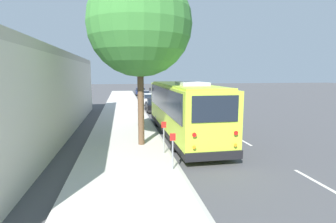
{
  "coord_description": "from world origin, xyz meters",
  "views": [
    {
      "loc": [
        -16.21,
        4.04,
        3.84
      ],
      "look_at": [
        0.86,
        1.01,
        1.3
      ],
      "focal_mm": 28.0,
      "sensor_mm": 36.0,
      "label": 1
    }
  ],
  "objects": [
    {
      "name": "ground_plane",
      "position": [
        0.0,
        0.0,
        0.0
      ],
      "size": [
        160.0,
        160.0,
        0.0
      ],
      "primitive_type": "plane",
      "color": "#474749"
    },
    {
      "name": "parked_sedan_black",
      "position": [
        10.18,
        0.78,
        0.6
      ],
      "size": [
        4.16,
        1.81,
        1.29
      ],
      "rotation": [
        0.0,
        0.0,
        -0.03
      ],
      "color": "black",
      "rests_on": "ground"
    },
    {
      "name": "parked_sedan_white",
      "position": [
        16.35,
        0.62,
        0.61
      ],
      "size": [
        4.2,
        1.84,
        1.31
      ],
      "rotation": [
        0.0,
        0.0,
        0.02
      ],
      "color": "silver",
      "rests_on": "ground"
    },
    {
      "name": "sign_post_far",
      "position": [
        -4.57,
        2.17,
        0.92
      ],
      "size": [
        0.06,
        0.22,
        1.49
      ],
      "color": "gray",
      "rests_on": "sidewalk_slab"
    },
    {
      "name": "parked_sedan_gray",
      "position": [
        23.47,
        0.7,
        0.58
      ],
      "size": [
        4.28,
        1.92,
        1.27
      ],
      "rotation": [
        0.0,
        0.0,
        -0.06
      ],
      "color": "slate",
      "rests_on": "ground"
    },
    {
      "name": "lane_stripe_ahead",
      "position": [
        3.56,
        -2.73,
        0.0
      ],
      "size": [
        2.4,
        0.14,
        0.01
      ],
      "primitive_type": "cube",
      "color": "silver",
      "rests_on": "ground"
    },
    {
      "name": "lane_stripe_mid",
      "position": [
        -2.44,
        -2.73,
        0.0
      ],
      "size": [
        2.4,
        0.14,
        0.01
      ],
      "primitive_type": "cube",
      "color": "silver",
      "rests_on": "ground"
    },
    {
      "name": "sidewalk_slab",
      "position": [
        0.0,
        3.98,
        0.07
      ],
      "size": [
        80.0,
        4.06,
        0.15
      ],
      "primitive_type": "cube",
      "color": "beige",
      "rests_on": "ground"
    },
    {
      "name": "lane_stripe_behind",
      "position": [
        -8.44,
        -2.73,
        0.0
      ],
      "size": [
        2.4,
        0.14,
        0.01
      ],
      "primitive_type": "cube",
      "color": "silver",
      "rests_on": "ground"
    },
    {
      "name": "sign_post_near",
      "position": [
        -6.7,
        2.17,
        0.89
      ],
      "size": [
        0.06,
        0.22,
        1.43
      ],
      "color": "gray",
      "rests_on": "sidewalk_slab"
    },
    {
      "name": "parked_sedan_navy",
      "position": [
        30.21,
        0.79,
        0.62
      ],
      "size": [
        4.66,
        1.74,
        1.32
      ],
      "rotation": [
        0.0,
        0.0,
        -0.0
      ],
      "color": "#19234C",
      "rests_on": "ground"
    },
    {
      "name": "shuttle_bus",
      "position": [
        -0.83,
        0.41,
        1.82
      ],
      "size": [
        11.28,
        2.78,
        3.38
      ],
      "rotation": [
        0.0,
        0.0,
        0.01
      ],
      "color": "#BCDB38",
      "rests_on": "ground"
    },
    {
      "name": "street_tree",
      "position": [
        -2.69,
        3.08,
        6.58
      ],
      "size": [
        5.17,
        5.17,
        9.44
      ],
      "color": "brown",
      "rests_on": "sidewalk_slab"
    },
    {
      "name": "curb_strip",
      "position": [
        0.0,
        1.88,
        0.07
      ],
      "size": [
        80.0,
        0.14,
        0.15
      ],
      "primitive_type": "cube",
      "color": "#AAA69D",
      "rests_on": "ground"
    }
  ]
}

